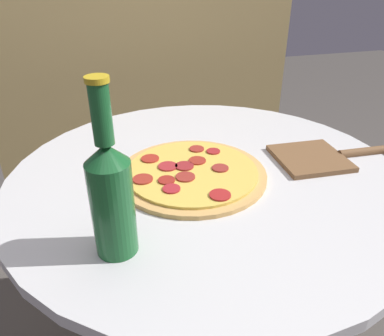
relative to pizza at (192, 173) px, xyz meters
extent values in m
cylinder|color=silver|center=(0.04, 0.01, -0.39)|extent=(0.11, 0.11, 0.70)
cylinder|color=silver|center=(0.04, 0.01, -0.02)|extent=(0.90, 0.90, 0.02)
cube|color=tan|center=(0.04, 0.86, 0.05)|extent=(1.28, 0.04, 1.61)
cylinder|color=tan|center=(0.00, 0.00, 0.00)|extent=(0.33, 0.33, 0.01)
cylinder|color=#E0BC4C|center=(0.00, 0.00, 0.01)|extent=(0.29, 0.29, 0.01)
cylinder|color=maroon|center=(0.07, 0.07, 0.01)|extent=(0.03, 0.03, 0.00)
cylinder|color=#A3262A|center=(-0.05, 0.03, 0.01)|extent=(0.04, 0.04, 0.00)
cylinder|color=#A42120|center=(0.03, -0.12, 0.01)|extent=(0.04, 0.04, 0.00)
cylinder|color=maroon|center=(-0.01, 0.02, 0.01)|extent=(0.04, 0.04, 0.00)
cylinder|color=maroon|center=(-0.11, -0.01, 0.01)|extent=(0.04, 0.04, 0.00)
cylinder|color=maroon|center=(-0.06, -0.03, 0.01)|extent=(0.04, 0.04, 0.00)
cylinder|color=#A8242B|center=(-0.06, -0.07, 0.01)|extent=(0.04, 0.04, 0.00)
cylinder|color=maroon|center=(-0.02, -0.03, 0.01)|extent=(0.04, 0.04, 0.00)
cylinder|color=maroon|center=(0.02, 0.03, 0.01)|extent=(0.04, 0.04, 0.00)
cylinder|color=maroon|center=(0.06, -0.01, 0.01)|extent=(0.04, 0.04, 0.00)
cylinder|color=maroon|center=(0.04, 0.09, 0.01)|extent=(0.04, 0.04, 0.00)
cylinder|color=#A3281D|center=(-0.08, 0.07, 0.01)|extent=(0.04, 0.04, 0.00)
cylinder|color=#195628|center=(-0.19, -0.20, 0.07)|extent=(0.07, 0.07, 0.16)
cone|color=#195628|center=(-0.19, -0.20, 0.17)|extent=(0.07, 0.07, 0.03)
cylinder|color=#195628|center=(-0.19, -0.20, 0.23)|extent=(0.03, 0.03, 0.09)
cylinder|color=gold|center=(-0.19, -0.20, 0.28)|extent=(0.03, 0.03, 0.01)
cube|color=brown|center=(0.30, -0.01, 0.00)|extent=(0.17, 0.17, 0.01)
cylinder|color=brown|center=(0.45, -0.01, 0.00)|extent=(0.14, 0.03, 0.02)
camera|label=1|loc=(-0.20, -0.70, 0.42)|focal=35.00mm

